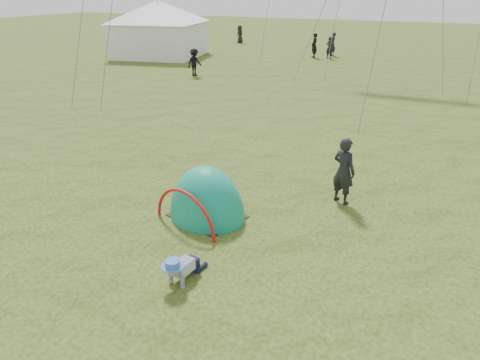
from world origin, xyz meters
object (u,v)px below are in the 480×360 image
at_px(popup_tent, 207,216).
at_px(event_marquee, 159,27).
at_px(crawling_toddler, 181,267).
at_px(standing_adult, 344,171).

height_order(popup_tent, event_marquee, event_marquee).
height_order(crawling_toddler, popup_tent, popup_tent).
relative_size(popup_tent, standing_adult, 1.47).
relative_size(standing_adult, event_marquee, 0.27).
height_order(crawling_toddler, event_marquee, event_marquee).
height_order(standing_adult, event_marquee, event_marquee).
relative_size(crawling_toddler, standing_adult, 0.45).
bearing_deg(popup_tent, event_marquee, 142.75).
xyz_separation_m(crawling_toddler, popup_tent, (-0.76, 2.31, -0.29)).
bearing_deg(event_marquee, standing_adult, -58.23).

